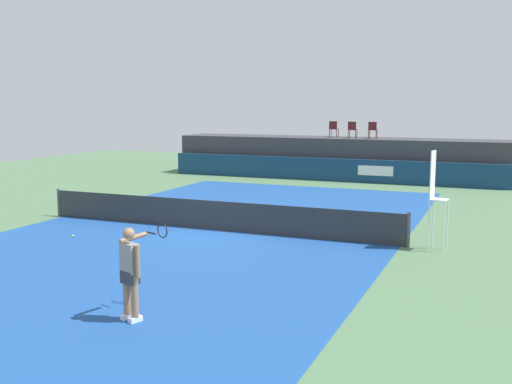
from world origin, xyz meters
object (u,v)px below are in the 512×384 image
object	(u,v)px
spectator_chair_far_left	(334,128)
tennis_ball	(73,236)
umpire_chair	(435,193)
net_post_far	(409,230)
spectator_chair_center	(373,129)
tennis_player	(131,270)
net_post_near	(59,202)
spectator_chair_left	(352,129)

from	to	relation	value
spectator_chair_far_left	tennis_ball	distance (m)	18.53
umpire_chair	net_post_far	size ratio (longest dim) A/B	2.76
spectator_chair_center	tennis_ball	world-z (taller)	spectator_chair_center
net_post_far	spectator_chair_far_left	bearing A→B (deg)	112.71
tennis_player	tennis_ball	size ratio (longest dim) A/B	26.03
spectator_chair_center	umpire_chair	bearing A→B (deg)	-71.96
spectator_chair_center	tennis_player	distance (m)	23.02
spectator_chair_far_left	net_post_near	world-z (taller)	spectator_chair_far_left
spectator_chair_center	tennis_player	xyz separation A→B (m)	(0.33, -22.96, -1.73)
umpire_chair	tennis_ball	xyz separation A→B (m)	(-10.33, -2.62, -1.55)
spectator_chair_center	net_post_near	bearing A→B (deg)	-118.54
net_post_near	spectator_chair_left	bearing A→B (deg)	64.63
umpire_chair	tennis_ball	world-z (taller)	umpire_chair
umpire_chair	net_post_near	xyz separation A→B (m)	(-13.09, -0.02, -1.09)
tennis_ball	umpire_chair	bearing A→B (deg)	14.26
net_post_far	tennis_ball	world-z (taller)	net_post_far
spectator_chair_center	umpire_chair	distance (m)	15.86
spectator_chair_far_left	umpire_chair	bearing A→B (deg)	-65.13
spectator_chair_center	spectator_chair_far_left	bearing A→B (deg)	169.86
net_post_near	tennis_player	xyz separation A→B (m)	(8.52, -7.90, 0.46)
spectator_chair_left	spectator_chair_center	world-z (taller)	same
tennis_ball	spectator_chair_left	bearing A→B (deg)	76.12
spectator_chair_left	umpire_chair	bearing A→B (deg)	-68.20
spectator_chair_far_left	umpire_chair	size ratio (longest dim) A/B	0.32
umpire_chair	spectator_chair_left	bearing A→B (deg)	111.80
umpire_chair	spectator_chair_center	bearing A→B (deg)	108.04
net_post_far	tennis_player	xyz separation A→B (m)	(-3.88, -7.90, 0.46)
tennis_ball	tennis_player	bearing A→B (deg)	-42.59
spectator_chair_far_left	spectator_chair_left	distance (m)	1.27
spectator_chair_center	tennis_player	size ratio (longest dim) A/B	0.50
net_post_far	tennis_ball	xyz separation A→B (m)	(-9.64, -2.61, -0.46)
net_post_near	net_post_far	bearing A→B (deg)	0.00
umpire_chair	net_post_far	bearing A→B (deg)	-178.52
spectator_chair_left	tennis_player	distance (m)	22.99
tennis_player	tennis_ball	distance (m)	7.88
spectator_chair_left	net_post_near	distance (m)	16.72
spectator_chair_left	net_post_far	distance (m)	16.04
spectator_chair_left	net_post_far	world-z (taller)	spectator_chair_left
umpire_chair	net_post_near	size ratio (longest dim) A/B	2.76
umpire_chair	tennis_ball	bearing A→B (deg)	-165.74
spectator_chair_left	tennis_ball	world-z (taller)	spectator_chair_left
spectator_chair_far_left	net_post_far	size ratio (longest dim) A/B	0.89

